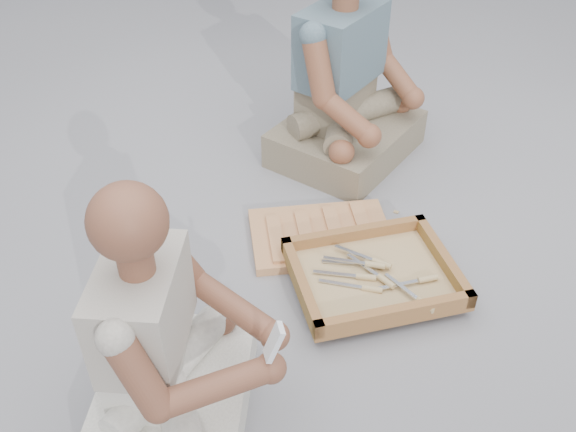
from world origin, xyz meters
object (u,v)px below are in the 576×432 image
object	(u,v)px
craftsman	(165,349)
companion	(346,89)
tool_tray	(373,275)
carved_panel	(321,235)

from	to	relation	value
craftsman	companion	bearing A→B (deg)	161.80
companion	craftsman	bearing A→B (deg)	12.74
tool_tray	craftsman	xyz separation A→B (m)	(-0.74, -0.33, 0.22)
tool_tray	companion	bearing A→B (deg)	78.16
craftsman	tool_tray	bearing A→B (deg)	133.46
carved_panel	tool_tray	size ratio (longest dim) A/B	0.95
tool_tray	craftsman	bearing A→B (deg)	-155.99
carved_panel	tool_tray	distance (m)	0.32
carved_panel	craftsman	bearing A→B (deg)	-135.53
carved_panel	craftsman	world-z (taller)	craftsman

